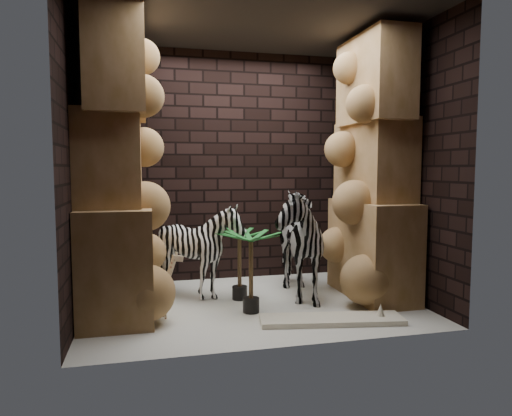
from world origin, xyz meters
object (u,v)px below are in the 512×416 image
object	(u,v)px
zebra_left	(199,255)
surfboard	(332,320)
palm_back	(251,272)
palm_front	(240,264)
zebra_right	(290,232)
giraffe_toy	(156,286)

from	to	relation	value
zebra_left	surfboard	distance (m)	1.68
palm_back	palm_front	bearing A→B (deg)	92.26
zebra_left	palm_front	bearing A→B (deg)	-22.77
palm_back	surfboard	world-z (taller)	palm_back
zebra_left	surfboard	bearing A→B (deg)	-47.25
zebra_right	palm_front	size ratio (longest dim) A/B	1.86
zebra_right	zebra_left	size ratio (longest dim) A/B	1.36
surfboard	giraffe_toy	bearing A→B (deg)	173.06
giraffe_toy	palm_front	xyz separation A→B (m)	(0.94, 0.49, 0.07)
giraffe_toy	palm_back	xyz separation A→B (m)	(0.96, -0.00, 0.09)
palm_front	palm_back	distance (m)	0.49
giraffe_toy	surfboard	size ratio (longest dim) A/B	0.49
zebra_right	giraffe_toy	size ratio (longest dim) A/B	2.23
zebra_left	palm_back	xyz separation A→B (m)	(0.45, -0.65, -0.07)
zebra_left	giraffe_toy	xyz separation A→B (m)	(-0.50, -0.65, -0.16)
zebra_left	zebra_right	bearing A→B (deg)	-11.40
zebra_right	palm_front	distance (m)	0.69
zebra_right	palm_back	distance (m)	0.82
zebra_left	palm_front	xyz separation A→B (m)	(0.44, -0.16, -0.09)
zebra_left	palm_back	distance (m)	0.80
zebra_right	palm_front	xyz separation A→B (m)	(-0.59, 0.00, -0.34)
palm_front	surfboard	bearing A→B (deg)	-54.07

